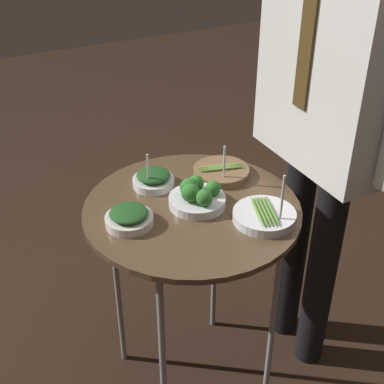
{
  "coord_description": "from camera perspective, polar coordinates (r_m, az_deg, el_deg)",
  "views": [
    {
      "loc": [
        1.15,
        -0.58,
        1.63
      ],
      "look_at": [
        0.0,
        0.0,
        0.8
      ],
      "focal_mm": 50.0,
      "sensor_mm": 36.0,
      "label": 1
    }
  ],
  "objects": [
    {
      "name": "bowl_asparagus_near_rim",
      "position": [
        1.71,
        3.14,
        2.18
      ],
      "size": [
        0.18,
        0.18,
        0.13
      ],
      "color": "brown",
      "rests_on": "serving_cart"
    },
    {
      "name": "ground_plane",
      "position": [
        2.08,
        0.0,
        -19.01
      ],
      "size": [
        8.0,
        8.0,
        0.0
      ],
      "primitive_type": "plane",
      "color": "black"
    },
    {
      "name": "bowl_broccoli_front_center",
      "position": [
        1.55,
        0.56,
        -0.46
      ],
      "size": [
        0.17,
        0.17,
        0.08
      ],
      "color": "silver",
      "rests_on": "serving_cart"
    },
    {
      "name": "bowl_spinach_back_left",
      "position": [
        1.65,
        -4.14,
        1.39
      ],
      "size": [
        0.13,
        0.13,
        0.13
      ],
      "color": "silver",
      "rests_on": "serving_cart"
    },
    {
      "name": "serving_cart",
      "position": [
        1.6,
        0.0,
        -3.36
      ],
      "size": [
        0.64,
        0.64,
        0.75
      ],
      "color": "brown",
      "rests_on": "ground_plane"
    },
    {
      "name": "bowl_spinach_center",
      "position": [
        1.49,
        -6.77,
        -2.67
      ],
      "size": [
        0.13,
        0.13,
        0.05
      ],
      "color": "silver",
      "rests_on": "serving_cart"
    },
    {
      "name": "waiter_figure",
      "position": [
        1.63,
        14.73,
        10.54
      ],
      "size": [
        0.61,
        0.23,
        1.65
      ],
      "color": "black",
      "rests_on": "ground_plane"
    },
    {
      "name": "bowl_asparagus_far_rim",
      "position": [
        1.51,
        7.73,
        -2.52
      ],
      "size": [
        0.18,
        0.18,
        0.16
      ],
      "color": "silver",
      "rests_on": "serving_cart"
    }
  ]
}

